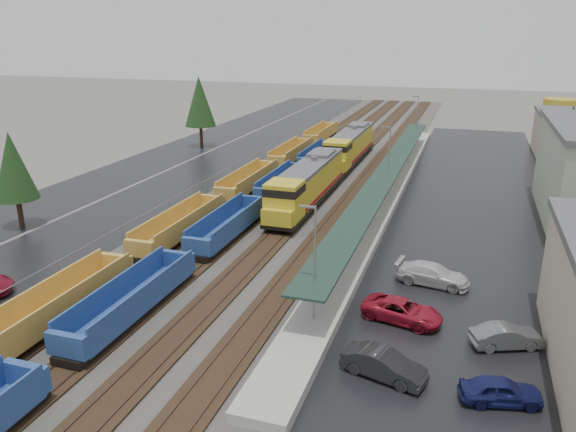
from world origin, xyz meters
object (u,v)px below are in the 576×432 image
object	(u,v)px
locomotive_lead	(307,184)
storage_tank	(559,115)
locomotive_trail	(349,146)
parked_car_east_e	(507,337)
parked_car_east_a	(384,365)
parked_car_east_d	(501,391)
well_string_yellow	(181,226)
parked_car_east_c	(433,275)
parked_car_east_b	(402,311)
well_string_blue	(188,258)

from	to	relation	value
locomotive_lead	storage_tank	world-z (taller)	storage_tank
locomotive_trail	parked_car_east_e	distance (m)	47.54
parked_car_east_a	parked_car_east_d	bearing A→B (deg)	-77.99
locomotive_lead	locomotive_trail	distance (m)	21.00
well_string_yellow	parked_car_east_d	size ratio (longest dim) A/B	27.70
storage_tank	parked_car_east_c	xyz separation A→B (m)	(-16.67, -74.53, -2.16)
well_string_yellow	parked_car_east_b	xyz separation A→B (m)	(20.59, -8.98, -0.43)
locomotive_lead	storage_tank	size ratio (longest dim) A/B	3.54
parked_car_east_a	parked_car_east_e	bearing A→B (deg)	-34.80
locomotive_trail	parked_car_east_a	size ratio (longest dim) A/B	4.52
locomotive_lead	parked_car_east_b	bearing A→B (deg)	-59.49
parked_car_east_d	parked_car_east_a	bearing A→B (deg)	72.70
storage_tank	parked_car_east_e	distance (m)	82.88
well_string_blue	parked_car_east_d	bearing A→B (deg)	-23.44
locomotive_lead	parked_car_east_e	distance (m)	29.46
locomotive_trail	parked_car_east_e	size ratio (longest dim) A/B	4.97
parked_car_east_e	parked_car_east_c	bearing A→B (deg)	9.76
locomotive_trail	parked_car_east_b	bearing A→B (deg)	-73.45
well_string_yellow	parked_car_east_e	bearing A→B (deg)	-20.97
locomotive_lead	parked_car_east_d	bearing A→B (deg)	-57.10
storage_tank	parked_car_east_d	world-z (taller)	storage_tank
well_string_yellow	well_string_blue	bearing A→B (deg)	-57.19
storage_tank	parked_car_east_c	world-z (taller)	storage_tank
well_string_blue	well_string_yellow	bearing A→B (deg)	122.81
parked_car_east_b	locomotive_lead	bearing A→B (deg)	43.30
parked_car_east_e	parked_car_east_a	bearing A→B (deg)	106.61
parked_car_east_b	parked_car_east_d	distance (m)	8.92
locomotive_lead	well_string_yellow	xyz separation A→B (m)	(-8.00, -12.38, -1.35)
parked_car_east_a	parked_car_east_b	bearing A→B (deg)	14.29
well_string_blue	parked_car_east_c	bearing A→B (deg)	10.72
locomotive_lead	well_string_yellow	distance (m)	14.80
locomotive_trail	storage_tank	distance (m)	49.11
locomotive_trail	well_string_blue	size ratio (longest dim) A/B	0.23
storage_tank	parked_car_east_d	bearing A→B (deg)	-98.05
parked_car_east_a	parked_car_east_e	size ratio (longest dim) A/B	1.10
parked_car_east_a	parked_car_east_e	world-z (taller)	parked_car_east_a
locomotive_lead	parked_car_east_b	world-z (taller)	locomotive_lead
well_string_blue	parked_car_east_e	distance (m)	23.13
well_string_blue	parked_car_east_a	bearing A→B (deg)	-29.46
parked_car_east_c	well_string_yellow	bearing A→B (deg)	90.69
storage_tank	parked_car_east_b	bearing A→B (deg)	-102.62
locomotive_lead	parked_car_east_a	distance (m)	30.56
parked_car_east_d	parked_car_east_e	bearing A→B (deg)	-18.63
locomotive_lead	locomotive_trail	size ratio (longest dim) A/B	1.00
storage_tank	parked_car_east_b	distance (m)	82.75
parked_car_east_c	locomotive_trail	bearing A→B (deg)	29.09
storage_tank	parked_car_east_b	size ratio (longest dim) A/B	1.15
parked_car_east_c	parked_car_east_d	world-z (taller)	parked_car_east_c
parked_car_east_c	parked_car_east_e	distance (m)	8.86
parked_car_east_c	parked_car_east_d	bearing A→B (deg)	-153.95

